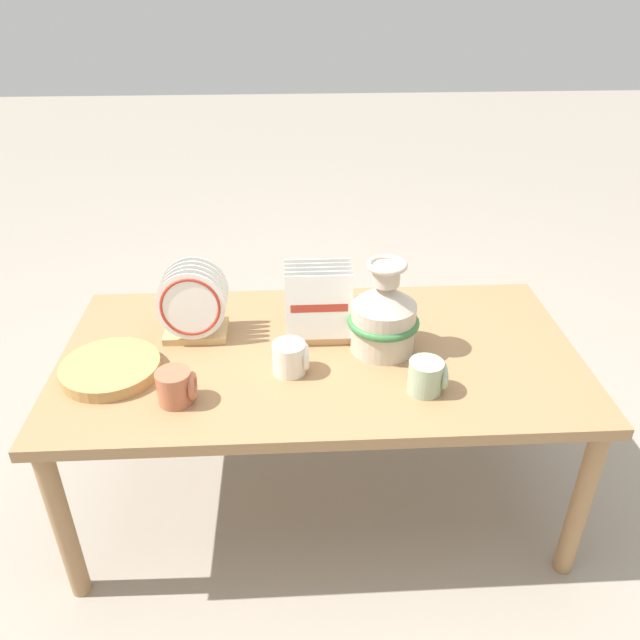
% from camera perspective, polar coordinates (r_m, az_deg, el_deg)
% --- Properties ---
extents(ground_plane, '(14.00, 14.00, 0.00)m').
position_cam_1_polar(ground_plane, '(2.26, 0.00, -15.40)').
color(ground_plane, gray).
extents(display_table, '(1.55, 0.80, 0.59)m').
position_cam_1_polar(display_table, '(1.92, 0.00, -4.32)').
color(display_table, '#9E754C').
rests_on(display_table, ground_plane).
extents(ceramic_vase, '(0.21, 0.21, 0.29)m').
position_cam_1_polar(ceramic_vase, '(1.85, 5.85, 0.48)').
color(ceramic_vase, beige).
rests_on(ceramic_vase, display_table).
extents(dish_rack_round_plates, '(0.21, 0.15, 0.23)m').
position_cam_1_polar(dish_rack_round_plates, '(1.95, -11.51, 1.16)').
color(dish_rack_round_plates, tan).
rests_on(dish_rack_round_plates, display_table).
extents(dish_rack_square_plates, '(0.20, 0.15, 0.23)m').
position_cam_1_polar(dish_rack_square_plates, '(1.92, -0.17, 1.09)').
color(dish_rack_square_plates, tan).
rests_on(dish_rack_square_plates, display_table).
extents(wicker_charger_stack, '(0.28, 0.28, 0.04)m').
position_cam_1_polar(wicker_charger_stack, '(1.88, -18.59, -4.23)').
color(wicker_charger_stack, tan).
rests_on(wicker_charger_stack, display_table).
extents(mug_sage_glaze, '(0.10, 0.09, 0.09)m').
position_cam_1_polar(mug_sage_glaze, '(1.72, 9.77, -5.11)').
color(mug_sage_glaze, '#9EB28E').
rests_on(mug_sage_glaze, display_table).
extents(mug_cream_glaze, '(0.10, 0.09, 0.09)m').
position_cam_1_polar(mug_cream_glaze, '(1.77, -2.67, -3.47)').
color(mug_cream_glaze, silver).
rests_on(mug_cream_glaze, display_table).
extents(mug_terracotta_glaze, '(0.10, 0.09, 0.09)m').
position_cam_1_polar(mug_terracotta_glaze, '(1.70, -12.99, -5.97)').
color(mug_terracotta_glaze, '#B76647').
rests_on(mug_terracotta_glaze, display_table).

